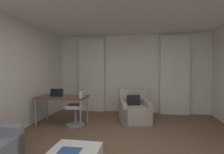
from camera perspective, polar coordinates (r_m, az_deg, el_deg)
The scene contains 8 objects.
wall_window at distance 5.77m, azimuth 6.62°, elevation 1.11°, with size 5.12×0.06×2.60m.
curtain_left_panel at distance 5.88m, azimuth -6.96°, elevation 0.65°, with size 0.90×0.06×2.50m.
curtain_right_panel at distance 5.74m, azimuth 20.39°, elevation 0.48°, with size 0.90×0.06×2.50m.
armchair at distance 4.87m, azimuth 7.49°, elevation -11.20°, with size 0.96×1.03×0.85m.
desk at distance 4.63m, azimuth -16.39°, elevation -7.04°, with size 1.28×0.64×0.74m.
desk_chair at distance 4.49m, azimuth -11.69°, elevation -10.96°, with size 0.48×0.48×0.88m.
laptop at distance 4.54m, azimuth -17.78°, elevation -5.84°, with size 0.35×0.29×0.22m.
magazine_open at distance 2.47m, azimuth -14.04°, elevation -22.95°, with size 0.29×0.21×0.01m.
Camera 1 is at (0.28, -2.73, 1.43)m, focal length 27.15 mm.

